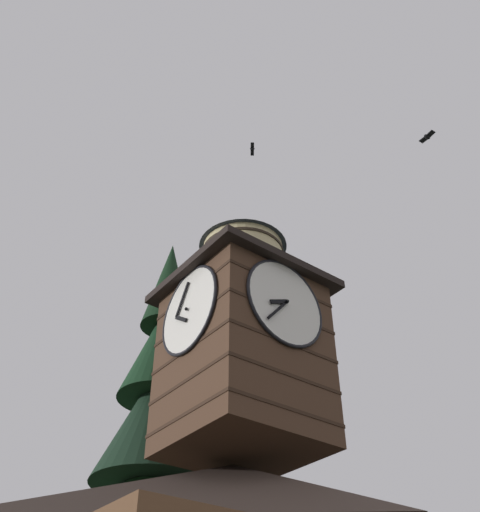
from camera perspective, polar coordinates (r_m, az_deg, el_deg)
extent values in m
cube|color=#4C3323|center=(18.11, 0.31, -10.43)|extent=(3.87, 3.87, 5.12)
cube|color=#352318|center=(17.31, 0.33, -16.17)|extent=(3.91, 3.91, 0.10)
cube|color=#352318|center=(17.68, 0.32, -13.27)|extent=(3.91, 3.91, 0.10)
cube|color=#352318|center=(18.10, 0.31, -10.51)|extent=(3.91, 3.91, 0.10)
cube|color=#352318|center=(18.56, 0.30, -7.87)|extent=(3.91, 3.91, 0.10)
cube|color=#352318|center=(19.06, 0.29, -5.37)|extent=(3.91, 3.91, 0.10)
cylinder|color=white|center=(17.43, 4.23, -4.42)|extent=(2.71, 0.10, 2.71)
torus|color=black|center=(17.42, 4.29, -4.38)|extent=(2.81, 0.10, 2.81)
cube|color=black|center=(17.13, 3.67, -4.28)|extent=(0.67, 0.04, 0.37)
cube|color=black|center=(16.94, 3.57, -5.03)|extent=(0.80, 0.04, 0.88)
sphere|color=black|center=(17.37, 4.47, -4.26)|extent=(0.10, 0.10, 0.10)
cylinder|color=white|center=(17.77, -4.76, -5.08)|extent=(0.10, 2.71, 2.71)
torus|color=black|center=(17.75, -4.83, -5.06)|extent=(0.10, 2.81, 2.81)
cube|color=black|center=(17.82, -5.56, -5.87)|extent=(0.04, 0.63, 0.48)
cube|color=black|center=(18.18, -5.44, -4.08)|extent=(0.04, 0.63, 1.00)
sphere|color=black|center=(17.72, -5.06, -4.96)|extent=(0.10, 0.10, 0.10)
cube|color=black|center=(19.49, 0.28, -3.40)|extent=(4.57, 4.57, 0.25)
cylinder|color=#D1BC84|center=(20.06, 0.28, -1.11)|extent=(2.67, 2.67, 1.70)
cylinder|color=#2D2319|center=(19.73, 0.28, -2.42)|extent=(2.73, 2.73, 0.10)
cylinder|color=#2D2319|center=(20.06, 0.28, -1.11)|extent=(2.73, 2.73, 0.10)
cylinder|color=#2D2319|center=(20.40, 0.27, 0.17)|extent=(2.73, 2.73, 0.10)
cone|color=#2D3847|center=(20.86, 0.26, 1.77)|extent=(2.97, 2.97, 0.91)
sphere|color=#384251|center=(21.22, 0.26, 2.92)|extent=(0.16, 0.16, 0.16)
cone|color=#133217|center=(20.09, -8.42, -22.29)|extent=(4.99, 4.99, 4.34)
cone|color=black|center=(21.00, -7.71, -14.88)|extent=(3.95, 3.95, 4.30)
cone|color=#14311B|center=(22.12, -7.15, -8.70)|extent=(2.92, 2.92, 3.82)
cone|color=black|center=(23.62, -6.62, -2.65)|extent=(1.88, 1.88, 3.85)
ellipsoid|color=black|center=(25.67, 1.16, 10.02)|extent=(0.23, 0.21, 0.11)
cube|color=black|center=(25.79, 1.16, 9.73)|extent=(0.33, 0.37, 0.08)
cube|color=black|center=(25.55, 1.16, 10.32)|extent=(0.33, 0.37, 0.08)
ellipsoid|color=black|center=(24.05, 17.13, 10.63)|extent=(0.30, 0.18, 0.16)
cube|color=black|center=(24.11, 16.85, 10.40)|extent=(0.22, 0.34, 0.05)
cube|color=black|center=(23.99, 17.42, 10.86)|extent=(0.22, 0.34, 0.05)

